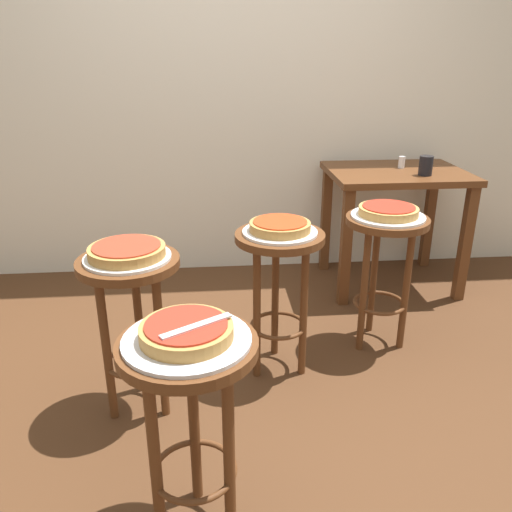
% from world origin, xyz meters
% --- Properties ---
extents(ground_plane, '(6.00, 6.00, 0.00)m').
position_xyz_m(ground_plane, '(0.00, 0.00, 0.00)').
color(ground_plane, '#4C2D19').
extents(back_wall, '(6.00, 0.10, 3.00)m').
position_xyz_m(back_wall, '(0.00, 1.65, 1.50)').
color(back_wall, silver).
rests_on(back_wall, ground_plane).
extents(stool_foreground, '(0.41, 0.41, 0.70)m').
position_xyz_m(stool_foreground, '(-0.25, -0.60, 0.52)').
color(stool_foreground, '#5B3319').
rests_on(stool_foreground, ground_plane).
extents(serving_plate_foreground, '(0.37, 0.37, 0.01)m').
position_xyz_m(serving_plate_foreground, '(-0.25, -0.60, 0.71)').
color(serving_plate_foreground, silver).
rests_on(serving_plate_foreground, stool_foreground).
extents(pizza_foreground, '(0.27, 0.27, 0.05)m').
position_xyz_m(pizza_foreground, '(-0.25, -0.60, 0.74)').
color(pizza_foreground, '#B78442').
rests_on(pizza_foreground, serving_plate_foreground).
extents(stool_middle, '(0.41, 0.41, 0.70)m').
position_xyz_m(stool_middle, '(-0.50, 0.05, 0.52)').
color(stool_middle, '#5B3319').
rests_on(stool_middle, ground_plane).
extents(serving_plate_middle, '(0.34, 0.34, 0.01)m').
position_xyz_m(serving_plate_middle, '(-0.50, 0.05, 0.71)').
color(serving_plate_middle, silver).
rests_on(serving_plate_middle, stool_middle).
extents(pizza_middle, '(0.30, 0.30, 0.05)m').
position_xyz_m(pizza_middle, '(-0.50, 0.05, 0.74)').
color(pizza_middle, '#B78442').
rests_on(pizza_middle, serving_plate_middle).
extents(stool_leftside, '(0.41, 0.41, 0.70)m').
position_xyz_m(stool_leftside, '(0.14, 0.30, 0.52)').
color(stool_leftside, '#5B3319').
rests_on(stool_leftside, ground_plane).
extents(serving_plate_leftside, '(0.34, 0.34, 0.01)m').
position_xyz_m(serving_plate_leftside, '(0.14, 0.30, 0.71)').
color(serving_plate_leftside, silver).
rests_on(serving_plate_leftside, stool_leftside).
extents(pizza_leftside, '(0.27, 0.27, 0.05)m').
position_xyz_m(pizza_leftside, '(0.14, 0.30, 0.74)').
color(pizza_leftside, '#B78442').
rests_on(pizza_leftside, serving_plate_leftside).
extents(stool_rear, '(0.41, 0.41, 0.70)m').
position_xyz_m(stool_rear, '(0.70, 0.48, 0.52)').
color(stool_rear, '#5B3319').
rests_on(stool_rear, ground_plane).
extents(serving_plate_rear, '(0.36, 0.36, 0.01)m').
position_xyz_m(serving_plate_rear, '(0.70, 0.48, 0.71)').
color(serving_plate_rear, silver).
rests_on(serving_plate_rear, stool_rear).
extents(pizza_rear, '(0.29, 0.29, 0.05)m').
position_xyz_m(pizza_rear, '(0.70, 0.48, 0.74)').
color(pizza_rear, tan).
rests_on(pizza_rear, serving_plate_rear).
extents(dining_table, '(0.84, 0.65, 0.77)m').
position_xyz_m(dining_table, '(1.00, 1.22, 0.62)').
color(dining_table, '#5B3319').
rests_on(dining_table, ground_plane).
extents(cup_near_edge, '(0.08, 0.08, 0.11)m').
position_xyz_m(cup_near_edge, '(1.11, 1.07, 0.83)').
color(cup_near_edge, black).
rests_on(cup_near_edge, dining_table).
extents(condiment_shaker, '(0.04, 0.04, 0.07)m').
position_xyz_m(condiment_shaker, '(1.04, 1.29, 0.80)').
color(condiment_shaker, white).
rests_on(condiment_shaker, dining_table).
extents(pizza_server_knife, '(0.20, 0.14, 0.01)m').
position_xyz_m(pizza_server_knife, '(-0.22, -0.62, 0.76)').
color(pizza_server_knife, silver).
rests_on(pizza_server_knife, pizza_foreground).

